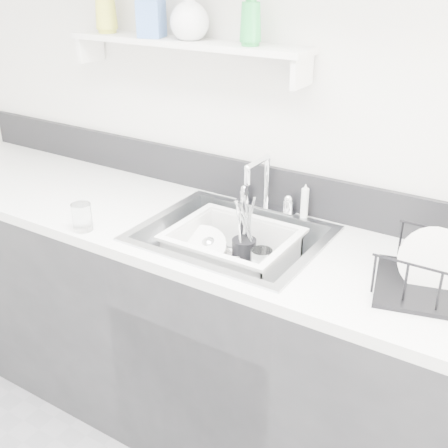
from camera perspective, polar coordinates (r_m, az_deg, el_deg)
The scene contains 18 objects.
room_shell at distance 1.17m, azimuth -21.20°, elevation 17.92°, with size 3.50×3.00×2.60m.
counter_run at distance 2.23m, azimuth 0.70°, elevation -11.68°, with size 3.20×0.62×0.92m.
backsplash at distance 2.19m, azimuth 4.88°, elevation 3.81°, with size 3.20×0.02×0.16m, color black.
sink at distance 2.02m, azimuth 0.76°, elevation -3.31°, with size 0.64×0.52×0.20m, color silver, non-canonical shape.
faucet at distance 2.15m, azimuth 4.20°, elevation 2.88°, with size 0.26×0.18×0.23m.
side_sprayer at distance 2.09m, azimuth 8.19°, elevation 2.29°, with size 0.03×0.03×0.14m, color silver.
wall_shelf at distance 2.18m, azimuth -4.06°, elevation 17.71°, with size 1.00×0.16×0.12m.
wash_tub at distance 2.03m, azimuth 0.87°, elevation -2.97°, with size 0.43×0.35×0.17m, color silver, non-canonical shape.
plate_stack at distance 2.10m, azimuth -2.62°, elevation -3.30°, with size 0.28×0.27×0.11m.
utensil_cup at distance 2.06m, azimuth 2.04°, elevation -2.78°, with size 0.09×0.09×0.30m.
ladle at distance 2.06m, azimuth -0.88°, elevation -3.57°, with size 0.28×0.10×0.08m, color silver, non-canonical shape.
tumbler_in_tub at distance 2.00m, azimuth 3.82°, elevation -4.06°, with size 0.08×0.08×0.11m, color white.
tumbler_counter at distance 2.06m, azimuth -14.23°, elevation 0.69°, with size 0.07×0.07×0.10m, color white.
bowl_small at distance 1.95m, azimuth 1.71°, elevation -5.99°, with size 0.11×0.11×0.04m, color white.
soap_bottle_a at distance 2.39m, azimuth -11.99°, elevation 21.15°, with size 0.09×0.09×0.23m, color gold.
soap_bottle_b at distance 2.23m, azimuth -7.45°, elevation 20.80°, with size 0.09×0.09×0.20m, color #4873BC.
soap_bottle_c at distance 2.15m, azimuth -3.54°, elevation 20.58°, with size 0.14×0.14×0.18m, color white.
soap_bottle_d at distance 2.00m, azimuth 2.73°, elevation 20.39°, with size 0.07×0.08×0.19m, color green.
Camera 1 is at (0.92, -0.32, 1.81)m, focal length 45.00 mm.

